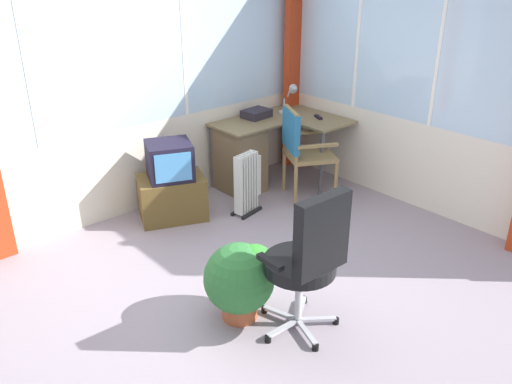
# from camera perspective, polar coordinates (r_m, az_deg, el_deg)

# --- Properties ---
(ground) EXTENTS (5.68, 4.80, 0.06)m
(ground) POSITION_cam_1_polar(r_m,az_deg,el_deg) (4.26, -0.66, -11.15)
(ground) COLOR gray
(north_window_panel) EXTENTS (4.68, 0.07, 2.71)m
(north_window_panel) POSITION_cam_1_polar(r_m,az_deg,el_deg) (5.20, -15.08, 11.44)
(north_window_panel) COLOR beige
(north_window_panel) RESTS_ON ground
(east_window_panel) EXTENTS (0.07, 3.80, 2.71)m
(east_window_panel) POSITION_cam_1_polar(r_m,az_deg,el_deg) (5.43, 18.92, 11.53)
(east_window_panel) COLOR beige
(east_window_panel) RESTS_ON ground
(curtain_corner) EXTENTS (0.27, 0.10, 2.61)m
(curtain_corner) POSITION_cam_1_polar(r_m,az_deg,el_deg) (6.41, 4.02, 14.13)
(curtain_corner) COLOR #B23618
(curtain_corner) RESTS_ON ground
(desk) EXTENTS (1.32, 1.04, 0.75)m
(desk) POSITION_cam_1_polar(r_m,az_deg,el_deg) (5.87, -1.12, 4.15)
(desk) COLOR olive
(desk) RESTS_ON ground
(desk_lamp) EXTENTS (0.23, 0.20, 0.33)m
(desk_lamp) POSITION_cam_1_polar(r_m,az_deg,el_deg) (6.17, 3.93, 10.45)
(desk_lamp) COLOR #B2B7BC
(desk_lamp) RESTS_ON desk
(tv_remote) EXTENTS (0.10, 0.15, 0.02)m
(tv_remote) POSITION_cam_1_polar(r_m,az_deg,el_deg) (6.03, 6.74, 8.02)
(tv_remote) COLOR black
(tv_remote) RESTS_ON desk
(paper_tray) EXTENTS (0.32, 0.26, 0.09)m
(paper_tray) POSITION_cam_1_polar(r_m,az_deg,el_deg) (6.00, 0.05, 8.45)
(paper_tray) COLOR #26212B
(paper_tray) RESTS_ON desk
(wooden_armchair) EXTENTS (0.65, 0.65, 1.00)m
(wooden_armchair) POSITION_cam_1_polar(r_m,az_deg,el_deg) (5.57, 4.64, 5.30)
(wooden_armchair) COLOR olive
(wooden_armchair) RESTS_ON ground
(office_chair) EXTENTS (0.60, 0.58, 1.09)m
(office_chair) POSITION_cam_1_polar(r_m,az_deg,el_deg) (3.54, 5.73, -6.75)
(office_chair) COLOR #B7B7BF
(office_chair) RESTS_ON ground
(tv_on_stand) EXTENTS (0.76, 0.66, 0.79)m
(tv_on_stand) POSITION_cam_1_polar(r_m,az_deg,el_deg) (5.28, -9.11, 0.70)
(tv_on_stand) COLOR brown
(tv_on_stand) RESTS_ON ground
(space_heater) EXTENTS (0.37, 0.23, 0.64)m
(space_heater) POSITION_cam_1_polar(r_m,az_deg,el_deg) (5.34, -0.88, 1.00)
(space_heater) COLOR silver
(space_heater) RESTS_ON ground
(potted_plant) EXTENTS (0.51, 0.51, 0.59)m
(potted_plant) POSITION_cam_1_polar(r_m,az_deg,el_deg) (3.82, -1.60, -9.24)
(potted_plant) COLOR #A6522E
(potted_plant) RESTS_ON ground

